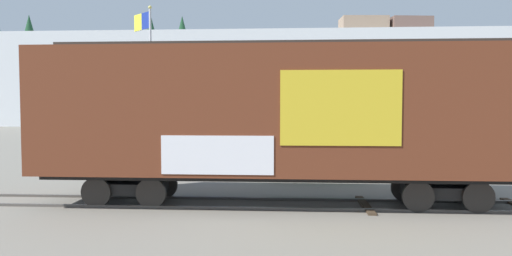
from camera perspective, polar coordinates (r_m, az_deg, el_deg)
The scene contains 7 objects.
ground_plane at distance 14.65m, azimuth 3.06°, elevation -9.42°, with size 260.00×260.00×0.00m, color slate.
track at distance 14.64m, azimuth 1.96°, elevation -9.26°, with size 60.00×2.62×0.08m.
freight_car at distance 14.30m, azimuth 3.28°, elevation 1.84°, with size 15.07×2.96×5.08m.
flagpole at distance 24.81m, azimuth -13.27°, elevation 8.02°, with size 1.29×1.26×8.14m.
hillside at distance 83.70m, azimuth 3.63°, elevation 5.36°, with size 142.85×42.53×18.22m.
parked_car_blue at distance 20.80m, azimuth -7.08°, elevation -3.49°, with size 4.64×2.33×1.62m.
parked_car_green at distance 19.82m, azimuth 7.73°, elevation -3.61°, with size 4.54×2.10×1.75m.
Camera 1 is at (0.15, -14.30, 3.14)m, focal length 32.49 mm.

